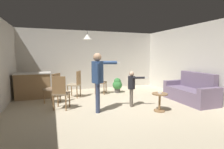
# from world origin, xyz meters

# --- Properties ---
(ground) EXTENTS (7.68, 7.68, 0.00)m
(ground) POSITION_xyz_m (0.00, 0.00, 0.00)
(ground) COLOR beige
(wall_back) EXTENTS (6.40, 0.10, 2.70)m
(wall_back) POSITION_xyz_m (0.00, 3.20, 1.35)
(wall_back) COLOR beige
(wall_back) RESTS_ON ground
(wall_right) EXTENTS (0.10, 6.40, 2.70)m
(wall_right) POSITION_xyz_m (3.20, 0.00, 1.35)
(wall_right) COLOR beige
(wall_right) RESTS_ON ground
(couch_floral) EXTENTS (0.88, 1.81, 1.00)m
(couch_floral) POSITION_xyz_m (2.70, -0.22, 0.33)
(couch_floral) COLOR slate
(couch_floral) RESTS_ON ground
(kitchen_counter) EXTENTS (1.26, 0.66, 0.95)m
(kitchen_counter) POSITION_xyz_m (-2.45, 2.12, 0.48)
(kitchen_counter) COLOR #99754C
(kitchen_counter) RESTS_ON ground
(side_table_by_couch) EXTENTS (0.44, 0.44, 0.52)m
(side_table_by_couch) POSITION_xyz_m (1.08, -0.73, 0.33)
(side_table_by_couch) COLOR olive
(side_table_by_couch) RESTS_ON ground
(person_adult) EXTENTS (0.85, 0.46, 1.65)m
(person_adult) POSITION_xyz_m (-0.58, -0.19, 1.03)
(person_adult) COLOR #384260
(person_adult) RESTS_ON ground
(person_child) EXTENTS (0.54, 0.41, 1.10)m
(person_child) POSITION_xyz_m (0.53, -0.05, 0.68)
(person_child) COLOR #60564C
(person_child) RESTS_ON ground
(dining_chair_by_counter) EXTENTS (0.59, 0.59, 1.00)m
(dining_chair_by_counter) POSITION_xyz_m (-1.75, 1.14, 0.55)
(dining_chair_by_counter) COLOR olive
(dining_chair_by_counter) RESTS_ON ground
(dining_chair_near_wall) EXTENTS (0.57, 0.57, 1.00)m
(dining_chair_near_wall) POSITION_xyz_m (-0.94, 1.71, 0.55)
(dining_chair_near_wall) COLOR olive
(dining_chair_near_wall) RESTS_ON ground
(dining_chair_centre_back) EXTENTS (0.55, 0.55, 1.00)m
(dining_chair_centre_back) POSITION_xyz_m (-1.57, 0.36, 0.55)
(dining_chair_centre_back) COLOR olive
(dining_chair_centre_back) RESTS_ON ground
(dining_chair_spare) EXTENTS (0.58, 0.58, 1.00)m
(dining_chair_spare) POSITION_xyz_m (0.04, 1.99, 0.55)
(dining_chair_spare) COLOR olive
(dining_chair_spare) RESTS_ON ground
(potted_plant_corner) EXTENTS (0.41, 0.41, 0.63)m
(potted_plant_corner) POSITION_xyz_m (0.83, 1.94, 0.35)
(potted_plant_corner) COLOR #4C4742
(potted_plant_corner) RESTS_ON ground
(spare_remote_on_table) EXTENTS (0.05, 0.13, 0.04)m
(spare_remote_on_table) POSITION_xyz_m (1.07, -0.75, 0.54)
(spare_remote_on_table) COLOR white
(spare_remote_on_table) RESTS_ON side_table_by_couch
(ceiling_light_pendant) EXTENTS (0.32, 0.32, 0.55)m
(ceiling_light_pendant) POSITION_xyz_m (-0.53, 1.48, 2.25)
(ceiling_light_pendant) COLOR silver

